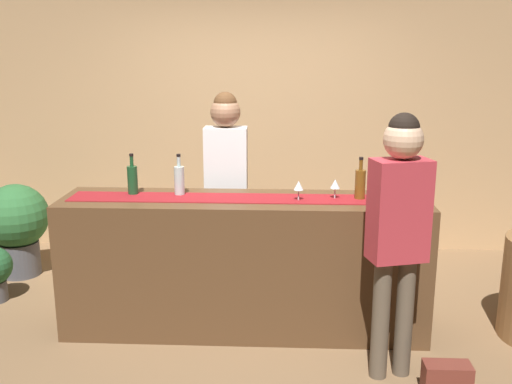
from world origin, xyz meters
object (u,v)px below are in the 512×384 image
wine_glass_near_customer (335,185)px  bartender (226,173)px  customer_sipping (398,220)px  wine_bottle_green (133,179)px  wine_bottle_clear (179,180)px  handbag (447,381)px  wine_glass_mid_counter (410,187)px  potted_plant_tall (17,223)px  wine_bottle_amber (360,184)px  wine_glass_far_end (299,186)px

wine_glass_near_customer → bartender: bartender is taller
customer_sipping → wine_bottle_green: bearing=143.7°
wine_bottle_clear → handbag: bearing=-28.3°
wine_bottle_green → customer_sipping: size_ratio=0.18×
wine_glass_mid_counter → potted_plant_tall: bearing=163.1°
wine_bottle_clear → wine_glass_mid_counter: bearing=-4.5°
wine_bottle_green → handbag: size_ratio=1.08×
wine_bottle_amber → bartender: (-1.00, 0.56, -0.05)m
potted_plant_tall → handbag: bearing=-28.0°
wine_bottle_clear → wine_glass_mid_counter: size_ratio=2.10×
wine_glass_near_customer → wine_bottle_green: bearing=177.4°
wine_glass_far_end → customer_sipping: (0.59, -0.57, -0.07)m
wine_glass_far_end → wine_glass_mid_counter: bearing=0.1°
wine_glass_mid_counter → handbag: size_ratio=0.51×
handbag → wine_glass_near_customer: bearing=125.5°
handbag → wine_bottle_amber: bearing=117.0°
wine_bottle_amber → bartender: 1.15m
wine_glass_near_customer → wine_glass_mid_counter: same height
wine_bottle_amber → wine_glass_mid_counter: (0.33, -0.07, -0.01)m
wine_bottle_green → customer_sipping: bearing=-21.3°
wine_glass_near_customer → bartender: (-0.83, 0.56, -0.05)m
wine_glass_far_end → handbag: wine_glass_far_end is taller
wine_bottle_clear → wine_glass_far_end: (0.86, -0.13, -0.01)m
wine_bottle_amber → wine_bottle_green: 1.64m
wine_bottle_amber → handbag: size_ratio=1.08×
wine_glass_far_end → handbag: (0.88, -0.81, -0.99)m
wine_bottle_amber → wine_glass_far_end: wine_bottle_amber is taller
bartender → handbag: 2.25m
wine_glass_near_customer → potted_plant_tall: (-2.78, 0.94, -0.61)m
wine_bottle_amber → potted_plant_tall: (-2.96, 0.93, -0.62)m
wine_bottle_green → potted_plant_tall: 1.70m
wine_bottle_amber → handbag: (0.45, -0.87, -1.00)m
wine_bottle_green → potted_plant_tall: size_ratio=0.36×
wine_bottle_amber → wine_glass_near_customer: (-0.18, -0.00, -0.01)m
bartender → wine_glass_mid_counter: bearing=154.1°
wine_glass_mid_counter → wine_glass_far_end: (-0.77, -0.00, 0.00)m
wine_glass_far_end → potted_plant_tall: size_ratio=0.17×
wine_bottle_clear → wine_bottle_amber: bearing=-2.7°
handbag → wine_bottle_green: bearing=155.8°
customer_sipping → potted_plant_tall: (-3.11, 1.57, -0.54)m
wine_bottle_amber → wine_glass_far_end: size_ratio=2.10×
wine_glass_mid_counter → customer_sipping: (-0.18, -0.57, -0.07)m
wine_glass_near_customer → customer_sipping: customer_sipping is taller
bartender → customer_sipping: bearing=133.1°
wine_bottle_amber → wine_glass_far_end: (-0.43, -0.07, -0.01)m
wine_bottle_green → customer_sipping: customer_sipping is taller
wine_bottle_clear → wine_bottle_green: same height
customer_sipping → wine_glass_near_customer: bearing=102.4°
wine_bottle_amber → bartender: bearing=151.0°
wine_bottle_green → bartender: (0.63, 0.49, -0.05)m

